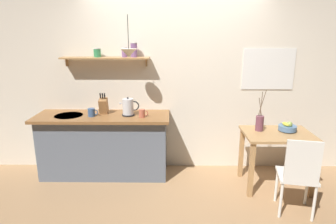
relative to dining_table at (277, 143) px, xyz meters
name	(u,v)px	position (x,y,z in m)	size (l,w,h in m)	color
ground_plane	(175,185)	(-1.31, 0.00, -0.60)	(14.00, 14.00, 0.00)	#A87F56
back_wall	(189,78)	(-1.10, 0.65, 0.75)	(6.80, 0.11, 2.70)	silver
kitchen_counter	(104,145)	(-2.31, 0.32, -0.15)	(1.83, 0.63, 0.89)	slate
wall_shelf	(111,55)	(-2.19, 0.49, 1.07)	(1.21, 0.20, 0.33)	tan
dining_table	(277,143)	(0.00, 0.00, 0.00)	(0.86, 0.64, 0.75)	tan
dining_chair_near	(299,173)	(0.03, -0.64, -0.10)	(0.47, 0.46, 0.92)	white
fruit_bowl	(287,127)	(0.14, 0.07, 0.19)	(0.23, 0.23, 0.14)	#51759E
twig_vase	(260,123)	(-0.22, 0.09, 0.25)	(0.10, 0.10, 0.53)	brown
electric_kettle	(128,107)	(-1.94, 0.28, 0.40)	(0.26, 0.17, 0.25)	black
knife_block	(104,105)	(-2.30, 0.38, 0.40)	(0.10, 0.17, 0.30)	#9E6B3D
coffee_mug_by_sink	(92,112)	(-2.43, 0.23, 0.34)	(0.14, 0.09, 0.11)	#3D5B89
coffee_mug_spare	(142,113)	(-1.75, 0.20, 0.34)	(0.12, 0.08, 0.11)	#C6664C
pendant_lamp	(129,53)	(-1.90, 0.18, 1.13)	(0.21, 0.21, 0.51)	black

